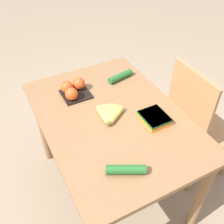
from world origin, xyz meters
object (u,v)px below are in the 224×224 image
(banana_bunch, at_px, (110,115))
(cucumber_near, at_px, (126,170))
(carrot_bag, at_px, (154,118))
(chair, at_px, (196,126))
(tomato_pack, at_px, (73,89))
(cucumber_far, at_px, (120,76))

(banana_bunch, xyz_separation_m, cucumber_near, (0.38, -0.11, 0.00))
(carrot_bag, bearing_deg, chair, 94.49)
(chair, relative_size, carrot_bag, 6.01)
(banana_bunch, bearing_deg, carrot_bag, 56.17)
(carrot_bag, bearing_deg, cucumber_near, -53.79)
(carrot_bag, bearing_deg, tomato_pack, -144.40)
(banana_bunch, xyz_separation_m, carrot_bag, (0.14, 0.22, 0.00))
(cucumber_far, bearing_deg, carrot_bag, -3.93)
(tomato_pack, xyz_separation_m, cucumber_near, (0.69, -0.00, -0.02))
(carrot_bag, distance_m, cucumber_far, 0.46)
(chair, bearing_deg, banana_bunch, 81.11)
(chair, distance_m, tomato_pack, 0.90)
(chair, distance_m, carrot_bag, 0.50)
(carrot_bag, height_order, cucumber_near, cucumber_near)
(banana_bunch, height_order, cucumber_near, cucumber_near)
(chair, relative_size, cucumber_near, 5.10)
(banana_bunch, relative_size, tomato_pack, 0.93)
(cucumber_near, xyz_separation_m, cucumber_far, (-0.70, 0.36, 0.00))
(tomato_pack, bearing_deg, cucumber_far, 91.95)
(cucumber_near, distance_m, cucumber_far, 0.79)
(chair, xyz_separation_m, banana_bunch, (-0.11, -0.63, 0.28))
(cucumber_far, bearing_deg, tomato_pack, -88.05)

